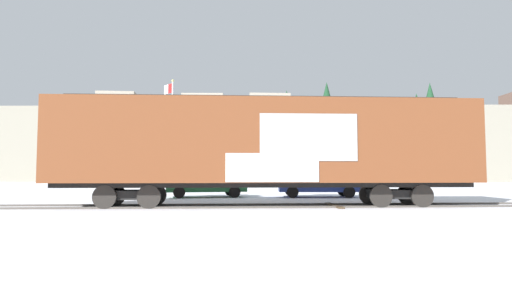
% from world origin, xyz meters
% --- Properties ---
extents(ground_plane, '(260.00, 260.00, 0.00)m').
position_xyz_m(ground_plane, '(0.00, 0.00, 0.00)').
color(ground_plane, silver).
extents(track, '(59.96, 5.90, 0.08)m').
position_xyz_m(track, '(-0.65, -0.14, 0.04)').
color(track, '#4C4742').
rests_on(track, ground_plane).
extents(freight_car, '(17.38, 4.00, 4.59)m').
position_xyz_m(freight_car, '(1.30, -0.00, 2.61)').
color(freight_car, brown).
rests_on(freight_car, ground_plane).
extents(flagpole, '(0.90, 0.98, 8.09)m').
position_xyz_m(flagpole, '(-5.41, 12.75, 4.95)').
color(flagpole, silver).
rests_on(flagpole, ground_plane).
extents(hillside, '(150.85, 33.05, 15.29)m').
position_xyz_m(hillside, '(0.03, 57.97, 5.42)').
color(hillside, gray).
rests_on(hillside, ground_plane).
extents(parked_car_green, '(4.70, 2.62, 1.55)m').
position_xyz_m(parked_car_green, '(-2.10, 6.44, 0.80)').
color(parked_car_green, '#1E5933').
rests_on(parked_car_green, ground_plane).
extents(parked_car_blue, '(4.54, 1.93, 1.77)m').
position_xyz_m(parked_car_blue, '(4.30, 6.66, 0.88)').
color(parked_car_blue, navy).
rests_on(parked_car_blue, ground_plane).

